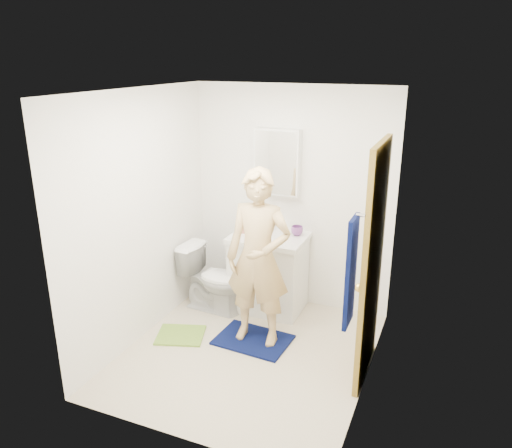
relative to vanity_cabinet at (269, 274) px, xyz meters
The scene contains 22 objects.
floor 1.01m from the vanity_cabinet, 80.69° to the right, with size 2.20×2.40×0.02m, color beige.
ceiling 2.21m from the vanity_cabinet, 80.69° to the right, with size 2.20×2.40×0.02m, color white.
wall_back 0.87m from the vanity_cabinet, 63.05° to the left, with size 2.20×0.02×2.40m, color white.
wall_front 2.28m from the vanity_cabinet, 85.96° to the right, with size 2.20×0.02×2.40m, color white.
wall_left 1.55m from the vanity_cabinet, 136.37° to the right, with size 0.02×2.40×2.40m, color white.
wall_right 1.75m from the vanity_cabinet, 35.99° to the right, with size 0.02×2.40×2.40m, color white.
vanity_cabinet is the anchor object (origin of this frame).
countertop 0.43m from the vanity_cabinet, ahead, with size 0.79×0.59×0.05m, color white.
sink_basin 0.44m from the vanity_cabinet, ahead, with size 0.40×0.40×0.03m, color white.
faucet 0.54m from the vanity_cabinet, 90.00° to the left, with size 0.03×0.03×0.12m, color silver.
medicine_cabinet 1.22m from the vanity_cabinet, 90.00° to the left, with size 0.50×0.12×0.70m, color white.
mirror_panel 1.21m from the vanity_cabinet, 90.00° to the left, with size 0.46×0.01×0.66m, color white.
door 1.57m from the vanity_cabinet, 32.20° to the right, with size 0.05×0.80×2.05m, color olive.
door_knob 1.69m from the vanity_cabinet, 42.72° to the right, with size 0.07×0.07×0.07m, color gold.
towel 2.08m from the vanity_cabinet, 51.53° to the right, with size 0.03×0.24×0.80m, color #060F40.
towel_hook 2.30m from the vanity_cabinet, 50.60° to the right, with size 0.02×0.02×0.06m, color silver.
toilet 0.60m from the vanity_cabinet, 154.64° to the right, with size 0.41×0.71×0.73m, color white.
bath_mat 0.81m from the vanity_cabinet, 80.79° to the right, with size 0.70×0.50×0.02m, color #060F40.
green_rug 1.15m from the vanity_cabinet, 123.32° to the right, with size 0.46×0.39×0.02m, color #7AA737.
soap_dispenser 0.63m from the vanity_cabinet, behind, with size 0.09×0.09×0.20m, color #C5725C.
toothbrush_cup 0.58m from the vanity_cabinet, 25.73° to the left, with size 0.13×0.13×0.10m, color #7F4292.
man 0.84m from the vanity_cabinet, 76.88° to the right, with size 0.62×0.41×1.70m, color tan.
Camera 1 is at (1.64, -3.72, 2.67)m, focal length 35.00 mm.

